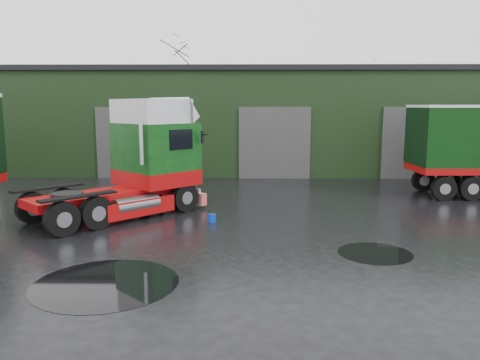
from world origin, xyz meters
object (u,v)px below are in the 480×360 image
hero_tractor (111,158)px  wash_bucket (212,218)px  warehouse (269,119)px  tree_back_b (353,109)px  tree_back_a (174,98)px

hero_tractor → wash_bucket: 4.27m
hero_tractor → wash_bucket: (3.69, -0.67, -2.04)m
warehouse → hero_tractor: size_ratio=4.61×
hero_tractor → wash_bucket: bearing=33.5°
warehouse → tree_back_b: bearing=51.3°
wash_bucket → warehouse: bearing=80.2°
tree_back_a → hero_tractor: bearing=-86.6°
warehouse → tree_back_b: tree_back_b is taller
tree_back_a → warehouse: bearing=-51.3°
warehouse → tree_back_a: (-8.00, 10.00, 1.59)m
hero_tractor → tree_back_a: tree_back_a is taller
wash_bucket → tree_back_a: (-5.19, 26.17, 4.61)m
warehouse → tree_back_b: 12.82m
warehouse → tree_back_a: size_ratio=3.41×
tree_back_a → tree_back_b: bearing=0.0°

